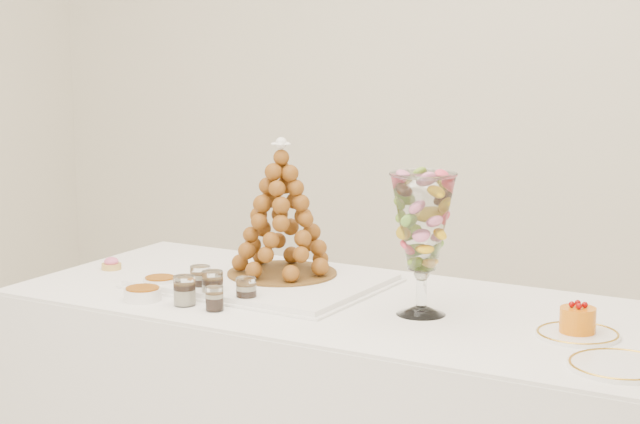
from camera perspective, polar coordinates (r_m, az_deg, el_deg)
The scene contains 14 objects.
lace_tray at distance 3.02m, azimuth -3.05°, elevation -3.69°, with size 0.63×0.47×0.02m, color white.
macaron_vase at distance 2.68m, azimuth 5.49°, elevation -0.63°, with size 0.16×0.16×0.36m.
cake_plate at distance 2.60m, azimuth 13.58°, elevation -6.37°, with size 0.20×0.20×0.01m, color white.
spare_plate at distance 2.39m, azimuth 15.71°, elevation -7.91°, with size 0.22×0.22×0.01m, color white.
pink_tart at distance 3.26m, azimuth -11.07°, elevation -2.75°, with size 0.06×0.06×0.04m.
verrine_a at distance 2.94m, azimuth -6.40°, elevation -3.60°, with size 0.06×0.06×0.07m, color white.
verrine_b at distance 2.87m, azimuth -5.75°, elevation -3.90°, with size 0.06×0.06×0.08m, color white.
verrine_c at distance 2.81m, azimuth -3.96°, elevation -4.23°, with size 0.05×0.05×0.07m, color white.
verrine_d at distance 2.82m, azimuth -7.24°, elevation -4.18°, with size 0.06×0.06×0.08m, color white.
verrine_e at distance 2.76m, azimuth -5.65°, elevation -4.62°, with size 0.05×0.05×0.06m, color white.
ramekin_back at distance 3.01m, azimuth -8.52°, elevation -3.78°, with size 0.09×0.09×0.03m, color white.
ramekin_front at distance 2.89m, azimuth -9.44°, elevation -4.36°, with size 0.10×0.10×0.03m, color white.
croquembouche at distance 3.01m, azimuth -2.06°, elevation 0.18°, with size 0.32×0.32×0.39m.
mousse_cake at distance 2.60m, azimuth 13.58°, elevation -5.59°, with size 0.09×0.09×0.07m.
Camera 1 is at (1.20, -2.29, 1.47)m, focal length 60.00 mm.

